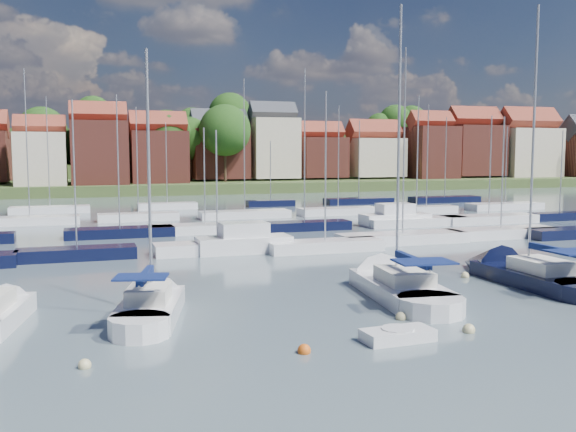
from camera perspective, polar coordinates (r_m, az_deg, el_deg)
name	(u,v)px	position (r m, az deg, el deg)	size (l,w,h in m)	color
ground	(246,222)	(68.38, -3.73, -0.52)	(260.00, 260.00, 0.00)	#475761
sailboat_left	(153,305)	(30.82, -11.87, -7.76)	(4.79, 9.84, 13.03)	white
sailboat_centre	(390,284)	(35.25, 9.02, -6.01)	(4.46, 12.22, 16.20)	white
sailboat_navy	(516,274)	(40.05, 19.63, -4.85)	(3.46, 12.26, 16.87)	black
tender	(398,335)	(26.25, 9.72, -10.40)	(2.93, 1.47, 0.62)	white
buoy_a	(85,368)	(24.00, -17.62, -12.76)	(0.46, 0.46, 0.46)	beige
buoy_b	(304,353)	(24.50, 1.44, -12.09)	(0.50, 0.50, 0.50)	#D85914
buoy_c	(401,319)	(29.54, 9.98, -9.04)	(0.48, 0.48, 0.48)	beige
buoy_d	(469,332)	(28.16, 15.76, -9.92)	(0.53, 0.53, 0.53)	beige
buoy_e	(465,277)	(39.85, 15.46, -5.29)	(0.48, 0.48, 0.48)	beige
buoy_g	(124,315)	(30.74, -14.35, -8.55)	(0.49, 0.49, 0.49)	beige
marina_field	(277,222)	(64.21, -1.01, -0.53)	(79.62, 41.41, 15.93)	white
far_shore_town	(161,163)	(159.69, -11.26, 4.66)	(212.46, 90.00, 22.27)	#3E4E27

